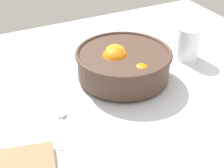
% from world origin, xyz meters
% --- Properties ---
extents(ground_plane, '(1.44, 1.08, 0.03)m').
position_xyz_m(ground_plane, '(0.00, 0.00, -0.01)').
color(ground_plane, silver).
extents(fruit_bowl, '(0.28, 0.28, 0.11)m').
position_xyz_m(fruit_bowl, '(0.12, 0.06, 0.05)').
color(fruit_bowl, '#473328').
rests_on(fruit_bowl, ground_plane).
extents(juice_glass, '(0.08, 0.08, 0.11)m').
position_xyz_m(juice_glass, '(0.37, 0.08, 0.05)').
color(juice_glass, white).
rests_on(juice_glass, ground_plane).
extents(spoon, '(0.06, 0.14, 0.01)m').
position_xyz_m(spoon, '(-0.12, -0.05, 0.00)').
color(spoon, silver).
rests_on(spoon, ground_plane).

